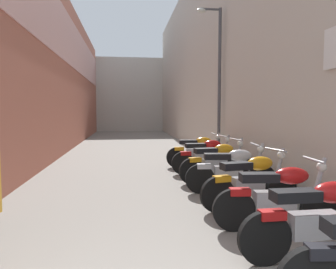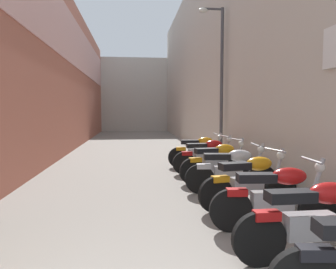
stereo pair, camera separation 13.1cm
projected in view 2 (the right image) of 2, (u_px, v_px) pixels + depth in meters
name	position (u px, v px, depth m)	size (l,w,h in m)	color
ground_plane	(138.00, 156.00, 11.71)	(41.10, 41.10, 0.00)	gray
building_left	(66.00, 72.00, 13.08)	(0.45, 25.10, 6.48)	#B76651
building_right	(204.00, 58.00, 13.72)	(0.45, 25.10, 7.96)	beige
building_far_end	(134.00, 95.00, 26.90)	(8.41, 2.00, 6.01)	beige
motorcycle_second	(315.00, 219.00, 3.48)	(1.85, 0.58, 1.04)	black
motorcycle_third	(276.00, 196.00, 4.40)	(1.85, 0.58, 1.04)	black
motorcycle_fourth	(250.00, 180.00, 5.39)	(1.83, 0.58, 1.04)	black
motorcycle_fifth	(231.00, 169.00, 6.41)	(1.85, 0.58, 1.04)	black
motorcycle_sixth	(218.00, 161.00, 7.41)	(1.84, 0.58, 1.04)	black
motorcycle_seventh	(207.00, 155.00, 8.45)	(1.85, 0.58, 1.04)	black
motorcycle_eighth	(200.00, 151.00, 9.40)	(1.85, 0.58, 1.04)	black
street_lamp	(219.00, 74.00, 9.80)	(0.79, 0.18, 4.82)	#47474C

